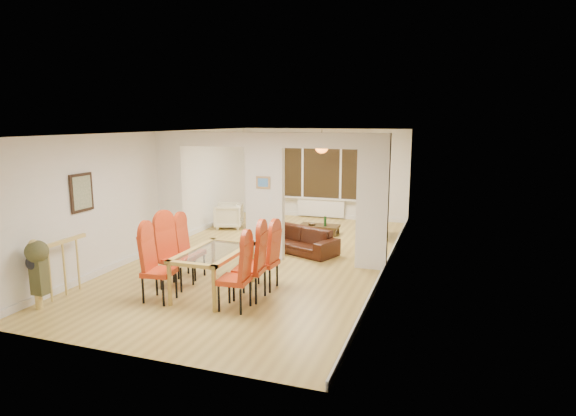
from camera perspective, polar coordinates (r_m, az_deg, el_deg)
The scene contains 24 objects.
floor at distance 10.14m, azimuth -2.67°, elevation -5.90°, with size 5.00×9.00×0.01m, color tan.
room_walls at distance 9.85m, azimuth -2.74°, elevation 1.38°, with size 5.00×9.00×2.60m, color silver, non-canonical shape.
divider_wall at distance 9.85m, azimuth -2.74°, elevation 1.38°, with size 5.00×0.18×2.60m, color white.
bay_window_blinds at distance 14.02m, azimuth 4.01°, elevation 4.88°, with size 3.00×0.08×1.80m, color black.
radiator at distance 14.14m, azimuth 3.91°, elevation 0.02°, with size 1.40×0.08×0.50m, color white.
pendant_light at distance 12.79m, azimuth 4.02°, elevation 7.27°, with size 0.36×0.36×0.36m, color orange.
stair_newel at distance 8.58m, azimuth -25.25°, elevation -6.11°, with size 0.40×1.20×1.10m, color tan, non-canonical shape.
wall_poster at distance 9.09m, azimuth -23.27°, elevation 1.69°, with size 0.04×0.52×0.67m, color gray.
pillar_photo at distance 9.72m, azimuth -2.97°, elevation 3.04°, with size 0.30×0.03×0.25m, color #4C8CD8.
dining_table at distance 8.13m, azimuth -8.79°, elevation -7.49°, with size 0.87×1.55×0.72m, color #B79643, non-canonical shape.
dining_chair_la at distance 7.90m, azimuth -15.06°, elevation -6.74°, with size 0.45×0.45×1.12m, color red, non-canonical shape.
dining_chair_lb at distance 8.44m, azimuth -13.10°, elevation -5.39°, with size 0.47×0.47×1.17m, color red, non-canonical shape.
dining_chair_lc at distance 8.93m, azimuth -11.45°, elevation -4.83°, with size 0.42×0.42×1.05m, color red, non-canonical shape.
dining_chair_ra at distance 7.36m, azimuth -6.38°, elevation -7.82°, with size 0.44×0.44×1.09m, color red, non-canonical shape.
dining_chair_rb at distance 7.74m, azimuth -4.62°, elevation -6.65°, with size 0.46×0.46×1.15m, color red, non-canonical shape.
dining_chair_rc at distance 8.20m, azimuth -2.88°, elevation -5.95°, with size 0.43×0.43×1.07m, color red, non-canonical shape.
sofa at distance 10.53m, azimuth 1.16°, elevation -3.78°, with size 1.81×0.71×0.53m, color black.
armchair at distance 12.92m, azimuth -7.05°, elevation -0.92°, with size 0.71×0.69×0.65m, color #F0EBCB.
person at distance 12.63m, azimuth -3.75°, elevation 0.98°, with size 0.37×0.57×1.56m, color black.
television at distance 12.04m, azimuth 10.59°, elevation -2.00°, with size 0.13×1.02×0.59m, color black.
coffee_table at distance 12.20m, azimuth 3.72°, elevation -2.55°, with size 0.99×0.50×0.23m, color #352612, non-canonical shape.
bottle at distance 12.03m, azimuth 4.42°, elevation -1.55°, with size 0.07×0.07×0.26m, color #143F19.
bowl at distance 12.14m, azimuth 2.83°, elevation -1.93°, with size 0.20×0.20×0.05m, color #352612.
shoes at distance 9.99m, azimuth -4.64°, elevation -5.89°, with size 0.22×0.24×0.09m, color black, non-canonical shape.
Camera 1 is at (3.61, -9.04, 2.84)m, focal length 30.00 mm.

